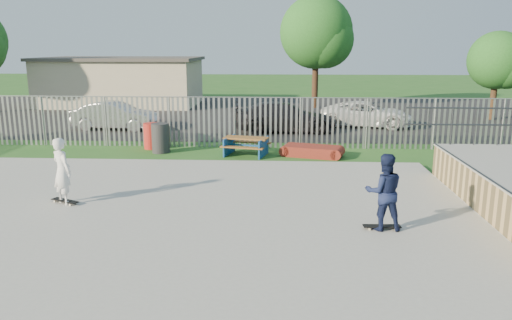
{
  "coord_description": "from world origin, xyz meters",
  "views": [
    {
      "loc": [
        2.9,
        -10.53,
        4.0
      ],
      "look_at": [
        2.23,
        2.0,
        1.1
      ],
      "focal_mm": 35.0,
      "sensor_mm": 36.0,
      "label": 1
    }
  ],
  "objects_px": {
    "picnic_table": "(246,146)",
    "car_dark": "(285,117)",
    "trash_bin_grey": "(161,138)",
    "tree_mid": "(316,32)",
    "tree_right": "(497,61)",
    "trash_bin_red": "(152,136)",
    "skater_navy": "(384,192)",
    "car_silver": "(115,116)",
    "skater_white": "(62,171)",
    "funbox": "(312,151)",
    "car_white": "(367,114)"
  },
  "relations": [
    {
      "from": "picnic_table",
      "to": "car_dark",
      "type": "height_order",
      "value": "car_dark"
    },
    {
      "from": "picnic_table",
      "to": "trash_bin_grey",
      "type": "height_order",
      "value": "trash_bin_grey"
    },
    {
      "from": "car_dark",
      "to": "tree_mid",
      "type": "relative_size",
      "value": 0.67
    },
    {
      "from": "car_dark",
      "to": "tree_right",
      "type": "height_order",
      "value": "tree_right"
    },
    {
      "from": "trash_bin_red",
      "to": "skater_navy",
      "type": "height_order",
      "value": "skater_navy"
    },
    {
      "from": "car_silver",
      "to": "trash_bin_red",
      "type": "bearing_deg",
      "value": -142.67
    },
    {
      "from": "car_dark",
      "to": "trash_bin_grey",
      "type": "bearing_deg",
      "value": 132.02
    },
    {
      "from": "picnic_table",
      "to": "skater_white",
      "type": "relative_size",
      "value": 1.12
    },
    {
      "from": "funbox",
      "to": "skater_navy",
      "type": "height_order",
      "value": "skater_navy"
    },
    {
      "from": "picnic_table",
      "to": "skater_navy",
      "type": "distance_m",
      "value": 8.62
    },
    {
      "from": "picnic_table",
      "to": "car_white",
      "type": "relative_size",
      "value": 0.41
    },
    {
      "from": "skater_navy",
      "to": "trash_bin_grey",
      "type": "bearing_deg",
      "value": -53.04
    },
    {
      "from": "car_white",
      "to": "skater_navy",
      "type": "height_order",
      "value": "skater_navy"
    },
    {
      "from": "tree_mid",
      "to": "car_dark",
      "type": "bearing_deg",
      "value": -101.81
    },
    {
      "from": "car_dark",
      "to": "skater_white",
      "type": "height_order",
      "value": "skater_white"
    },
    {
      "from": "trash_bin_red",
      "to": "car_white",
      "type": "height_order",
      "value": "car_white"
    },
    {
      "from": "trash_bin_red",
      "to": "trash_bin_grey",
      "type": "bearing_deg",
      "value": -52.92
    },
    {
      "from": "car_dark",
      "to": "tree_right",
      "type": "bearing_deg",
      "value": -71.59
    },
    {
      "from": "picnic_table",
      "to": "car_white",
      "type": "height_order",
      "value": "car_white"
    },
    {
      "from": "funbox",
      "to": "car_white",
      "type": "height_order",
      "value": "car_white"
    },
    {
      "from": "tree_right",
      "to": "car_dark",
      "type": "bearing_deg",
      "value": -157.92
    },
    {
      "from": "car_dark",
      "to": "car_white",
      "type": "bearing_deg",
      "value": -70.45
    },
    {
      "from": "car_dark",
      "to": "skater_navy",
      "type": "bearing_deg",
      "value": -174.65
    },
    {
      "from": "picnic_table",
      "to": "skater_white",
      "type": "height_order",
      "value": "skater_white"
    },
    {
      "from": "skater_navy",
      "to": "tree_right",
      "type": "bearing_deg",
      "value": -120.54
    },
    {
      "from": "funbox",
      "to": "skater_white",
      "type": "xyz_separation_m",
      "value": [
        -6.5,
        -6.43,
        0.79
      ]
    },
    {
      "from": "picnic_table",
      "to": "tree_mid",
      "type": "distance_m",
      "value": 15.58
    },
    {
      "from": "tree_right",
      "to": "skater_navy",
      "type": "distance_m",
      "value": 20.0
    },
    {
      "from": "car_dark",
      "to": "tree_right",
      "type": "xyz_separation_m",
      "value": [
        11.34,
        4.6,
        2.48
      ]
    },
    {
      "from": "skater_white",
      "to": "car_silver",
      "type": "bearing_deg",
      "value": -41.33
    },
    {
      "from": "skater_navy",
      "to": "skater_white",
      "type": "distance_m",
      "value": 7.69
    },
    {
      "from": "trash_bin_grey",
      "to": "skater_white",
      "type": "bearing_deg",
      "value": -96.64
    },
    {
      "from": "trash_bin_red",
      "to": "tree_right",
      "type": "relative_size",
      "value": 0.21
    },
    {
      "from": "car_silver",
      "to": "tree_mid",
      "type": "height_order",
      "value": "tree_mid"
    },
    {
      "from": "picnic_table",
      "to": "skater_white",
      "type": "bearing_deg",
      "value": -109.14
    },
    {
      "from": "car_silver",
      "to": "car_dark",
      "type": "distance_m",
      "value": 8.11
    },
    {
      "from": "trash_bin_grey",
      "to": "funbox",
      "type": "bearing_deg",
      "value": -3.41
    },
    {
      "from": "car_white",
      "to": "skater_white",
      "type": "xyz_separation_m",
      "value": [
        -9.59,
        -13.35,
        0.33
      ]
    },
    {
      "from": "car_dark",
      "to": "skater_white",
      "type": "bearing_deg",
      "value": 150.96
    },
    {
      "from": "trash_bin_red",
      "to": "car_dark",
      "type": "xyz_separation_m",
      "value": [
        5.24,
        4.12,
        0.21
      ]
    },
    {
      "from": "car_white",
      "to": "tree_right",
      "type": "bearing_deg",
      "value": -55.31
    },
    {
      "from": "funbox",
      "to": "tree_mid",
      "type": "height_order",
      "value": "tree_mid"
    },
    {
      "from": "trash_bin_grey",
      "to": "tree_right",
      "type": "xyz_separation_m",
      "value": [
        16.05,
        9.42,
        2.63
      ]
    },
    {
      "from": "tree_mid",
      "to": "skater_navy",
      "type": "relative_size",
      "value": 4.28
    },
    {
      "from": "picnic_table",
      "to": "trash_bin_red",
      "type": "height_order",
      "value": "trash_bin_red"
    },
    {
      "from": "picnic_table",
      "to": "trash_bin_red",
      "type": "distance_m",
      "value": 3.94
    },
    {
      "from": "tree_right",
      "to": "car_white",
      "type": "bearing_deg",
      "value": -158.58
    },
    {
      "from": "trash_bin_grey",
      "to": "skater_white",
      "type": "distance_m",
      "value": 6.83
    },
    {
      "from": "trash_bin_red",
      "to": "skater_white",
      "type": "bearing_deg",
      "value": -91.94
    },
    {
      "from": "picnic_table",
      "to": "funbox",
      "type": "relative_size",
      "value": 0.89
    }
  ]
}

